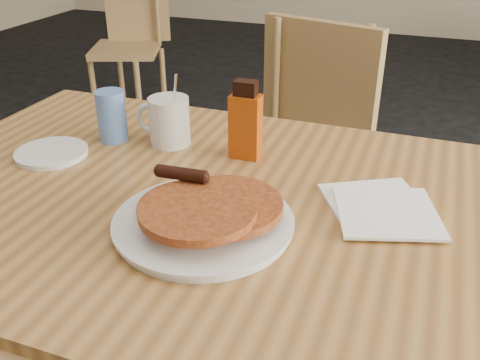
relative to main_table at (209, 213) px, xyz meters
name	(u,v)px	position (x,y,z in m)	size (l,w,h in m)	color
main_table	(209,213)	(0.00, 0.00, 0.00)	(1.36, 0.92, 0.75)	#A9753C
chair_main_far	(309,142)	(0.02, 0.77, -0.16)	(0.52, 0.53, 0.92)	#A0724B
chair_wall_extra	(131,31)	(-1.43, 2.10, -0.19)	(0.51, 0.52, 0.87)	#A0724B
pancake_plate	(204,216)	(0.04, -0.10, 0.06)	(0.32, 0.32, 0.09)	silver
coffee_mug	(168,120)	(-0.18, 0.20, 0.10)	(0.13, 0.09, 0.17)	silver
syrup_bottle	(246,123)	(0.01, 0.19, 0.12)	(0.07, 0.04, 0.17)	maroon
napkin_stack	(382,208)	(0.32, 0.06, 0.05)	(0.25, 0.26, 0.01)	white
blue_tumbler	(112,116)	(-0.32, 0.17, 0.10)	(0.07, 0.07, 0.12)	#537BC3
side_saucer	(52,153)	(-0.40, 0.05, 0.05)	(0.16, 0.16, 0.01)	silver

